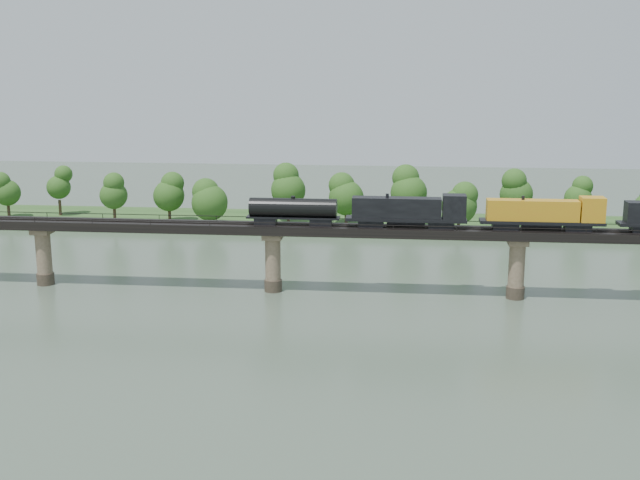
# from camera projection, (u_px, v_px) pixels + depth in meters

# --- Properties ---
(ground) EXTENTS (400.00, 400.00, 0.00)m
(ground) POSITION_uv_depth(u_px,v_px,m) (237.00, 354.00, 105.93)
(ground) COLOR #3A4A3B
(ground) RESTS_ON ground
(far_bank) EXTENTS (300.00, 24.00, 1.60)m
(far_bank) POSITION_uv_depth(u_px,v_px,m) (311.00, 223.00, 188.28)
(far_bank) COLOR #27491D
(far_bank) RESTS_ON ground
(bridge) EXTENTS (236.00, 30.00, 11.50)m
(bridge) POSITION_uv_depth(u_px,v_px,m) (273.00, 260.00, 133.88)
(bridge) COLOR #473A2D
(bridge) RESTS_ON ground
(bridge_superstructure) EXTENTS (220.00, 4.90, 0.75)m
(bridge_superstructure) POSITION_uv_depth(u_px,v_px,m) (272.00, 222.00, 132.51)
(bridge_superstructure) COLOR black
(bridge_superstructure) RESTS_ON bridge
(far_treeline) EXTENTS (289.06, 17.54, 13.60)m
(far_treeline) POSITION_uv_depth(u_px,v_px,m) (273.00, 192.00, 183.04)
(far_treeline) COLOR #382619
(far_treeline) RESTS_ON far_bank
(freight_train) EXTENTS (79.01, 3.08, 5.44)m
(freight_train) POSITION_uv_depth(u_px,v_px,m) (497.00, 213.00, 128.25)
(freight_train) COLOR black
(freight_train) RESTS_ON bridge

